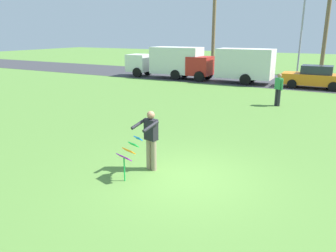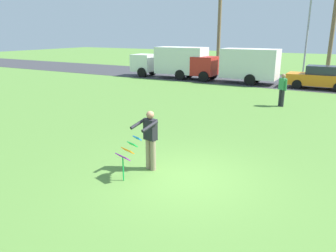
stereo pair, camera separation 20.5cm
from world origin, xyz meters
name	(u,v)px [view 1 (the left image)]	position (x,y,z in m)	size (l,w,h in m)	color
ground_plane	(186,178)	(0.00, 0.00, 0.00)	(120.00, 120.00, 0.00)	#568438
road_strip	(295,82)	(0.00, 20.12, 0.01)	(120.00, 8.00, 0.01)	#38383D
person_kite_flyer	(151,138)	(-1.15, 0.05, 0.95)	(0.64, 0.72, 1.73)	gray
kite_held	(129,152)	(-1.33, -0.77, 0.77)	(0.54, 0.71, 1.14)	blue
parked_truck_white_box	(168,61)	(-10.16, 17.72, 1.41)	(6.76, 2.28, 2.62)	silver
parked_truck_red_cab	(234,64)	(-4.28, 17.72, 1.41)	(6.71, 2.15, 2.62)	#B2231E
parked_car_orange	(314,77)	(1.53, 17.72, 0.77)	(4.21, 1.86, 1.60)	orange
streetlight_pole	(302,30)	(-0.57, 25.44, 4.00)	(0.24, 1.65, 7.00)	#9E9EA3
person_walker_near	(278,89)	(0.39, 10.59, 0.93)	(0.48, 0.39, 1.73)	#26262B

